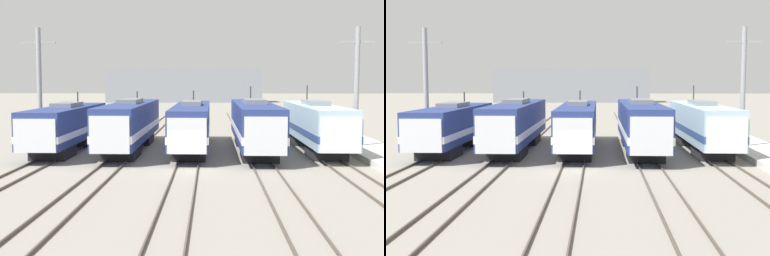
# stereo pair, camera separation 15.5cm
# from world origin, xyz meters

# --- Properties ---
(ground_plane) EXTENTS (400.00, 400.00, 0.00)m
(ground_plane) POSITION_xyz_m (0.00, 0.00, 0.00)
(ground_plane) COLOR gray
(rail_pair_far_left) EXTENTS (1.50, 120.00, 0.15)m
(rail_pair_far_left) POSITION_xyz_m (-10.18, 0.00, 0.07)
(rail_pair_far_left) COLOR #4C4238
(rail_pair_far_left) RESTS_ON ground_plane
(rail_pair_center_left) EXTENTS (1.51, 120.00, 0.15)m
(rail_pair_center_left) POSITION_xyz_m (-5.09, 0.00, 0.07)
(rail_pair_center_left) COLOR #4C4238
(rail_pair_center_left) RESTS_ON ground_plane
(rail_pair_center) EXTENTS (1.51, 120.00, 0.15)m
(rail_pair_center) POSITION_xyz_m (0.00, 0.00, 0.07)
(rail_pair_center) COLOR #4C4238
(rail_pair_center) RESTS_ON ground_plane
(rail_pair_center_right) EXTENTS (1.51, 120.00, 0.15)m
(rail_pair_center_right) POSITION_xyz_m (5.09, 0.00, 0.07)
(rail_pair_center_right) COLOR #4C4238
(rail_pair_center_right) RESTS_ON ground_plane
(rail_pair_far_right) EXTENTS (1.50, 120.00, 0.15)m
(rail_pair_far_right) POSITION_xyz_m (10.18, 0.00, 0.07)
(rail_pair_far_right) COLOR #4C4238
(rail_pair_far_right) RESTS_ON ground_plane
(locomotive_far_left) EXTENTS (3.14, 16.35, 4.76)m
(locomotive_far_left) POSITION_xyz_m (-10.18, 8.35, 2.06)
(locomotive_far_left) COLOR black
(locomotive_far_left) RESTS_ON ground_plane
(locomotive_center_left) EXTENTS (2.94, 18.56, 4.79)m
(locomotive_center_left) POSITION_xyz_m (-5.09, 9.06, 2.19)
(locomotive_center_left) COLOR black
(locomotive_center_left) RESTS_ON ground_plane
(locomotive_center) EXTENTS (2.87, 18.44, 4.87)m
(locomotive_center) POSITION_xyz_m (0.00, 9.12, 2.12)
(locomotive_center) COLOR black
(locomotive_center) RESTS_ON ground_plane
(locomotive_center_right) EXTENTS (3.05, 19.03, 5.26)m
(locomotive_center_right) POSITION_xyz_m (5.09, 8.82, 2.19)
(locomotive_center_right) COLOR black
(locomotive_center_right) RESTS_ON ground_plane
(locomotive_far_right) EXTENTS (3.00, 17.90, 5.32)m
(locomotive_far_right) POSITION_xyz_m (10.18, 9.56, 2.13)
(locomotive_far_right) COLOR #232326
(locomotive_far_right) RESTS_ON ground_plane
(catenary_tower_left) EXTENTS (2.82, 0.40, 10.07)m
(catenary_tower_left) POSITION_xyz_m (-12.58, 9.40, 5.20)
(catenary_tower_left) COLOR gray
(catenary_tower_left) RESTS_ON ground_plane
(catenary_tower_right) EXTENTS (2.82, 0.40, 10.07)m
(catenary_tower_right) POSITION_xyz_m (13.33, 9.40, 5.20)
(catenary_tower_right) COLOR gray
(catenary_tower_right) RESTS_ON ground_plane
(depot_building) EXTENTS (40.33, 9.95, 8.74)m
(depot_building) POSITION_xyz_m (-5.56, 107.58, 4.37)
(depot_building) COLOR gray
(depot_building) RESTS_ON ground_plane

